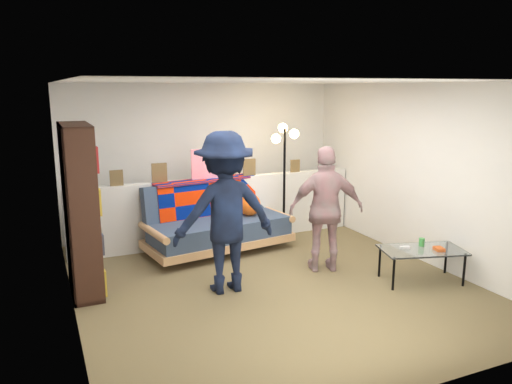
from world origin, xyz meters
The scene contains 10 objects.
ground centered at (0.00, 0.00, 0.00)m, with size 5.00×5.00×0.00m, color brown.
room_shell centered at (0.00, 0.47, 1.67)m, with size 4.60×5.05×2.45m.
half_wall_ledge centered at (0.00, 1.80, 0.50)m, with size 4.45×0.15×1.00m, color silver.
ledge_decor centered at (-0.23, 1.78, 1.18)m, with size 2.97×0.02×0.45m.
futon_sofa centered at (-0.16, 1.42, 0.42)m, with size 2.19×1.27×0.89m.
bookshelf centered at (-2.08, 0.65, 0.91)m, with size 0.32×0.97×1.95m.
coffee_table centered at (1.71, -0.73, 0.38)m, with size 1.09×0.79×0.51m.
floor_lamp centered at (0.98, 1.54, 1.28)m, with size 0.40×0.32×1.80m.
person_left centered at (-0.57, 0.01, 0.93)m, with size 1.21×0.69×1.87m, color black.
person_right centered at (0.84, 0.08, 0.81)m, with size 0.95×0.40×1.62m, color pink.
Camera 1 is at (-2.49, -5.20, 2.35)m, focal length 35.00 mm.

